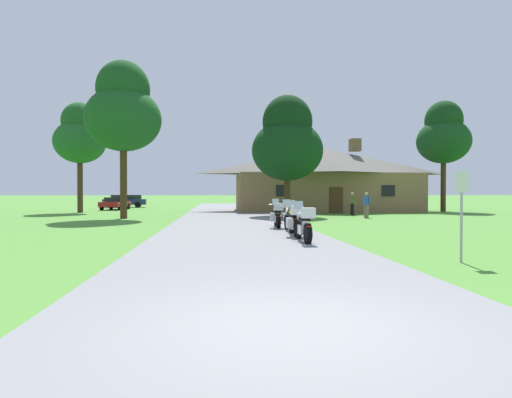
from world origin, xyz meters
The scene contains 16 objects.
ground_plane centered at (0.00, 20.00, 0.00)m, with size 500.00×500.00×0.00m, color #4C8433.
asphalt_driveway centered at (0.00, 18.00, 0.03)m, with size 6.40×80.00×0.06m, color slate.
motorcycle_silver_nearest_to_camera centered at (1.95, 8.64, 0.62)m, with size 0.66×2.08×1.30m.
motorcycle_yellow_second_in_row centered at (2.01, 10.57, 0.61)m, with size 0.74×2.08×1.30m.
motorcycle_white_third_in_row centered at (2.17, 12.40, 0.62)m, with size 0.66×2.08×1.30m.
motorcycle_green_farthest_in_row centered at (1.90, 14.35, 0.61)m, with size 0.77×2.08×1.30m.
stone_lodge centered at (8.64, 32.31, 2.85)m, with size 16.25×7.93×6.43m.
bystander_olive_shirt_near_lodge centered at (8.93, 25.36, 0.93)m, with size 0.35×0.50×1.67m.
bystander_blue_shirt_beside_signpost centered at (8.88, 22.27, 0.93)m, with size 0.39×0.47×1.67m.
metal_signpost_roadside centered at (4.86, 4.56, 1.35)m, with size 0.36×0.06×2.14m.
tree_by_lodge_front centered at (4.04, 24.61, 5.17)m, with size 4.95×4.95×8.42m.
tree_right_of_lodge centered at (18.83, 30.83, 6.64)m, with size 4.53×4.53×9.64m.
tree_left_near centered at (-6.77, 22.97, 6.85)m, with size 4.78×4.78×10.01m.
tree_left_far centered at (-12.08, 31.54, 6.30)m, with size 4.16×4.16×9.06m.
parked_navy_suv_far_left centered at (-11.01, 43.97, 0.78)m, with size 4.77×2.32×1.40m.
parked_red_sedan_far_left centered at (-10.59, 37.43, 0.64)m, with size 2.21×4.35×1.20m.
Camera 1 is at (-0.86, -5.03, 1.64)m, focal length 30.19 mm.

